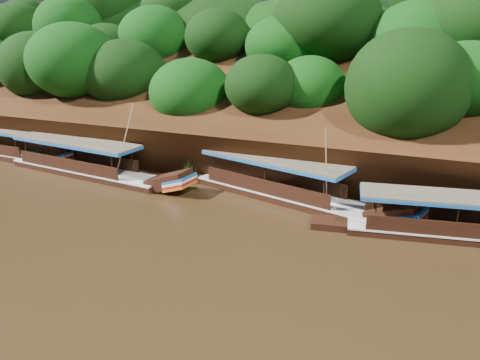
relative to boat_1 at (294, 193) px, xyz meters
The scene contains 6 objects.
ground 8.24m from the boat_1, 99.46° to the right, with size 160.00×160.00×0.00m, color black.
riverbank 14.74m from the boat_1, 95.31° to the left, with size 120.00×30.06×19.40m.
boat_1 is the anchor object (origin of this frame).
boat_2 15.05m from the boat_1, behind, with size 16.22×3.80×6.14m.
boat_3 25.37m from the boat_1, behind, with size 13.82×2.96×2.92m.
reeds 4.99m from the boat_1, 162.69° to the left, with size 49.38×2.74×1.87m.
Camera 1 is at (8.87, -18.77, 10.74)m, focal length 35.00 mm.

